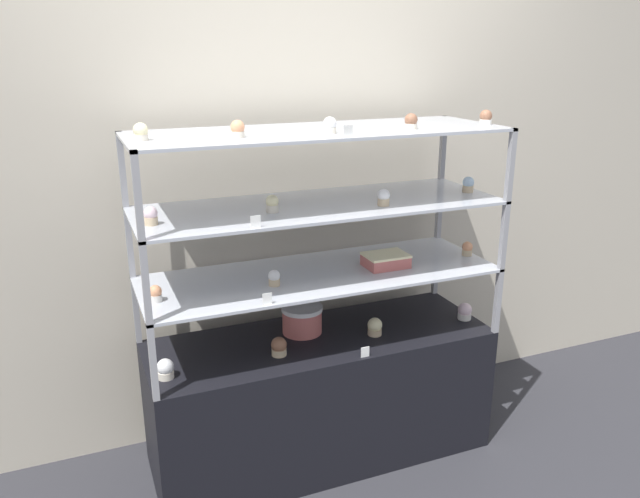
# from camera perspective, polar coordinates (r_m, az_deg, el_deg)

# --- Properties ---
(ground_plane) EXTENTS (20.00, 20.00, 0.00)m
(ground_plane) POSITION_cam_1_polar(r_m,az_deg,el_deg) (3.05, 0.00, -17.96)
(ground_plane) COLOR #2D2D33
(back_wall) EXTENTS (8.00, 0.05, 2.60)m
(back_wall) POSITION_cam_1_polar(r_m,az_deg,el_deg) (2.89, -3.09, 8.22)
(back_wall) COLOR beige
(back_wall) RESTS_ON ground_plane
(display_base) EXTENTS (1.50, 0.52, 0.58)m
(display_base) POSITION_cam_1_polar(r_m,az_deg,el_deg) (2.89, 0.00, -13.25)
(display_base) COLOR black
(display_base) RESTS_ON ground_plane
(display_riser_lower) EXTENTS (1.50, 0.52, 0.30)m
(display_riser_lower) POSITION_cam_1_polar(r_m,az_deg,el_deg) (2.63, 0.00, -2.49)
(display_riser_lower) COLOR #99999E
(display_riser_lower) RESTS_ON display_base
(display_riser_middle) EXTENTS (1.50, 0.52, 0.30)m
(display_riser_middle) POSITION_cam_1_polar(r_m,az_deg,el_deg) (2.54, 0.00, 3.82)
(display_riser_middle) COLOR #99999E
(display_riser_middle) RESTS_ON display_riser_lower
(display_riser_upper) EXTENTS (1.50, 0.52, 0.30)m
(display_riser_upper) POSITION_cam_1_polar(r_m,az_deg,el_deg) (2.49, 0.00, 10.50)
(display_riser_upper) COLOR #99999E
(display_riser_upper) RESTS_ON display_riser_middle
(layer_cake_centerpiece) EXTENTS (0.18, 0.18, 0.12)m
(layer_cake_centerpiece) POSITION_cam_1_polar(r_m,az_deg,el_deg) (2.76, -1.65, -6.42)
(layer_cake_centerpiece) COLOR #C66660
(layer_cake_centerpiece) RESTS_ON display_base
(sheet_cake_frosted) EXTENTS (0.18, 0.14, 0.06)m
(sheet_cake_frosted) POSITION_cam_1_polar(r_m,az_deg,el_deg) (2.71, 6.03, -1.02)
(sheet_cake_frosted) COLOR #C66660
(sheet_cake_frosted) RESTS_ON display_riser_lower
(cupcake_0) EXTENTS (0.06, 0.06, 0.08)m
(cupcake_0) POSITION_cam_1_polar(r_m,az_deg,el_deg) (2.48, -13.95, -10.61)
(cupcake_0) COLOR beige
(cupcake_0) RESTS_ON display_base
(cupcake_1) EXTENTS (0.06, 0.06, 0.08)m
(cupcake_1) POSITION_cam_1_polar(r_m,az_deg,el_deg) (2.58, -3.77, -8.90)
(cupcake_1) COLOR #CCB28C
(cupcake_1) RESTS_ON display_base
(cupcake_2) EXTENTS (0.06, 0.06, 0.08)m
(cupcake_2) POSITION_cam_1_polar(r_m,az_deg,el_deg) (2.76, 5.03, -7.10)
(cupcake_2) COLOR #CCB28C
(cupcake_2) RESTS_ON display_base
(cupcake_3) EXTENTS (0.06, 0.06, 0.08)m
(cupcake_3) POSITION_cam_1_polar(r_m,az_deg,el_deg) (2.98, 13.09, -5.59)
(cupcake_3) COLOR white
(cupcake_3) RESTS_ON display_base
(price_tag_0) EXTENTS (0.04, 0.00, 0.04)m
(price_tag_0) POSITION_cam_1_polar(r_m,az_deg,el_deg) (2.58, 4.15, -9.38)
(price_tag_0) COLOR white
(price_tag_0) RESTS_ON display_base
(cupcake_4) EXTENTS (0.05, 0.05, 0.06)m
(cupcake_4) POSITION_cam_1_polar(r_m,az_deg,el_deg) (2.40, -14.81, -3.97)
(cupcake_4) COLOR white
(cupcake_4) RESTS_ON display_riser_lower
(cupcake_5) EXTENTS (0.05, 0.05, 0.06)m
(cupcake_5) POSITION_cam_1_polar(r_m,az_deg,el_deg) (2.49, -4.21, -2.65)
(cupcake_5) COLOR #CCB28C
(cupcake_5) RESTS_ON display_riser_lower
(cupcake_6) EXTENTS (0.05, 0.05, 0.06)m
(cupcake_6) POSITION_cam_1_polar(r_m,az_deg,el_deg) (2.91, 13.32, 0.03)
(cupcake_6) COLOR #CCB28C
(cupcake_6) RESTS_ON display_riser_lower
(price_tag_1) EXTENTS (0.04, 0.00, 0.04)m
(price_tag_1) POSITION_cam_1_polar(r_m,az_deg,el_deg) (2.31, -4.84, -4.56)
(price_tag_1) COLOR white
(price_tag_1) RESTS_ON display_riser_lower
(cupcake_7) EXTENTS (0.05, 0.05, 0.07)m
(cupcake_7) POSITION_cam_1_polar(r_m,az_deg,el_deg) (2.31, -15.22, 2.94)
(cupcake_7) COLOR #CCB28C
(cupcake_7) RESTS_ON display_riser_middle
(cupcake_8) EXTENTS (0.05, 0.05, 0.07)m
(cupcake_8) POSITION_cam_1_polar(r_m,az_deg,el_deg) (2.41, -4.39, 4.15)
(cupcake_8) COLOR beige
(cupcake_8) RESTS_ON display_riser_middle
(cupcake_9) EXTENTS (0.05, 0.05, 0.07)m
(cupcake_9) POSITION_cam_1_polar(r_m,az_deg,el_deg) (2.52, 5.83, 4.71)
(cupcake_9) COLOR #CCB28C
(cupcake_9) RESTS_ON display_riser_middle
(cupcake_10) EXTENTS (0.05, 0.05, 0.07)m
(cupcake_10) POSITION_cam_1_polar(r_m,az_deg,el_deg) (2.82, 13.40, 5.75)
(cupcake_10) COLOR #CCB28C
(cupcake_10) RESTS_ON display_riser_middle
(price_tag_2) EXTENTS (0.04, 0.00, 0.04)m
(price_tag_2) POSITION_cam_1_polar(r_m,az_deg,el_deg) (2.20, -5.91, 2.50)
(price_tag_2) COLOR white
(price_tag_2) RESTS_ON display_riser_middle
(cupcake_11) EXTENTS (0.05, 0.05, 0.06)m
(cupcake_11) POSITION_cam_1_polar(r_m,az_deg,el_deg) (2.27, -16.08, 10.23)
(cupcake_11) COLOR beige
(cupcake_11) RESTS_ON display_riser_upper
(cupcake_12) EXTENTS (0.05, 0.05, 0.06)m
(cupcake_12) POSITION_cam_1_polar(r_m,az_deg,el_deg) (2.29, -7.54, 10.81)
(cupcake_12) COLOR beige
(cupcake_12) RESTS_ON display_riser_upper
(cupcake_13) EXTENTS (0.05, 0.05, 0.06)m
(cupcake_13) POSITION_cam_1_polar(r_m,az_deg,el_deg) (2.37, 0.90, 11.22)
(cupcake_13) COLOR beige
(cupcake_13) RESTS_ON display_riser_upper
(cupcake_14) EXTENTS (0.05, 0.05, 0.06)m
(cupcake_14) POSITION_cam_1_polar(r_m,az_deg,el_deg) (2.53, 8.32, 11.45)
(cupcake_14) COLOR beige
(cupcake_14) RESTS_ON display_riser_upper
(cupcake_15) EXTENTS (0.05, 0.05, 0.06)m
(cupcake_15) POSITION_cam_1_polar(r_m,az_deg,el_deg) (2.74, 14.92, 11.54)
(cupcake_15) COLOR white
(cupcake_15) RESTS_ON display_riser_upper
(price_tag_3) EXTENTS (0.04, 0.00, 0.04)m
(price_tag_3) POSITION_cam_1_polar(r_m,az_deg,el_deg) (2.27, 2.56, 10.71)
(price_tag_3) COLOR white
(price_tag_3) RESTS_ON display_riser_upper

